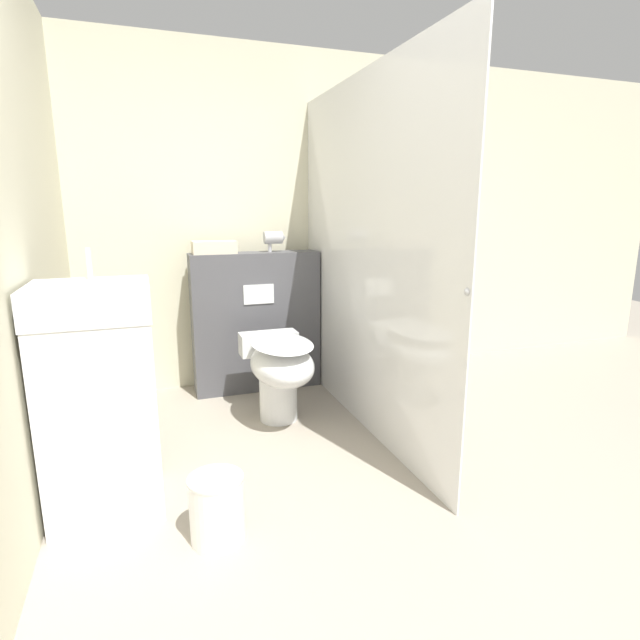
{
  "coord_description": "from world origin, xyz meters",
  "views": [
    {
      "loc": [
        -0.84,
        -1.41,
        1.35
      ],
      "look_at": [
        0.17,
        1.43,
        0.67
      ],
      "focal_mm": 28.0,
      "sensor_mm": 36.0,
      "label": 1
    }
  ],
  "objects_px": {
    "toilet": "(280,368)",
    "sink_vanity": "(100,400)",
    "waste_bin": "(217,508)",
    "hair_drier": "(274,238)"
  },
  "relations": [
    {
      "from": "toilet",
      "to": "waste_bin",
      "type": "bearing_deg",
      "value": -117.75
    },
    {
      "from": "toilet",
      "to": "waste_bin",
      "type": "distance_m",
      "value": 1.2
    },
    {
      "from": "toilet",
      "to": "waste_bin",
      "type": "height_order",
      "value": "toilet"
    },
    {
      "from": "waste_bin",
      "to": "hair_drier",
      "type": "bearing_deg",
      "value": 67.71
    },
    {
      "from": "toilet",
      "to": "waste_bin",
      "type": "xyz_separation_m",
      "value": [
        -0.55,
        -1.05,
        -0.22
      ]
    },
    {
      "from": "waste_bin",
      "to": "sink_vanity",
      "type": "bearing_deg",
      "value": 137.01
    },
    {
      "from": "toilet",
      "to": "sink_vanity",
      "type": "height_order",
      "value": "sink_vanity"
    },
    {
      "from": "toilet",
      "to": "sink_vanity",
      "type": "xyz_separation_m",
      "value": [
        -0.99,
        -0.64,
        0.16
      ]
    },
    {
      "from": "sink_vanity",
      "to": "waste_bin",
      "type": "relative_size",
      "value": 4.17
    },
    {
      "from": "toilet",
      "to": "hair_drier",
      "type": "bearing_deg",
      "value": 77.13
    }
  ]
}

